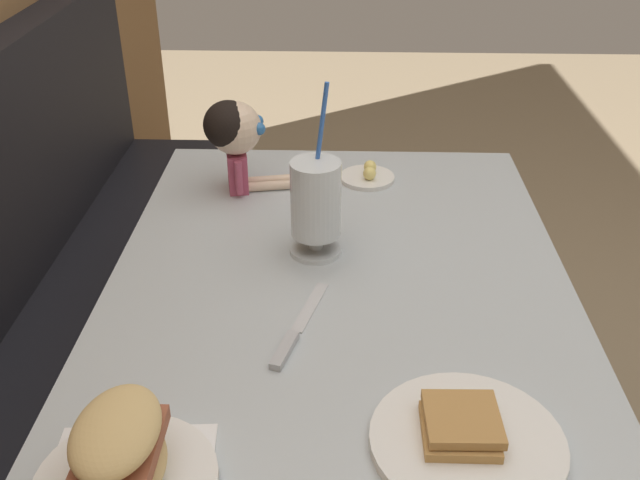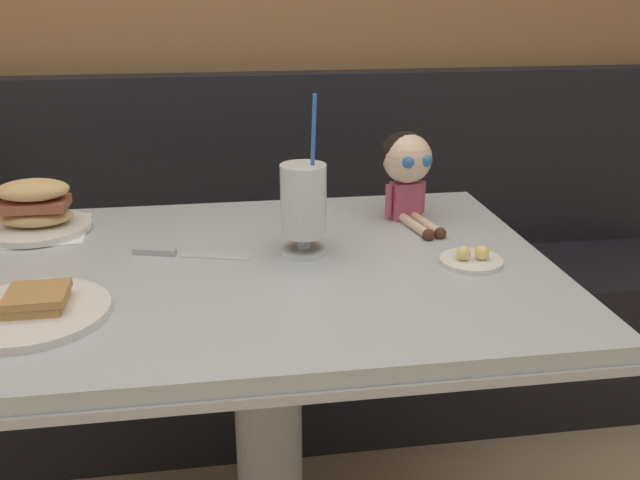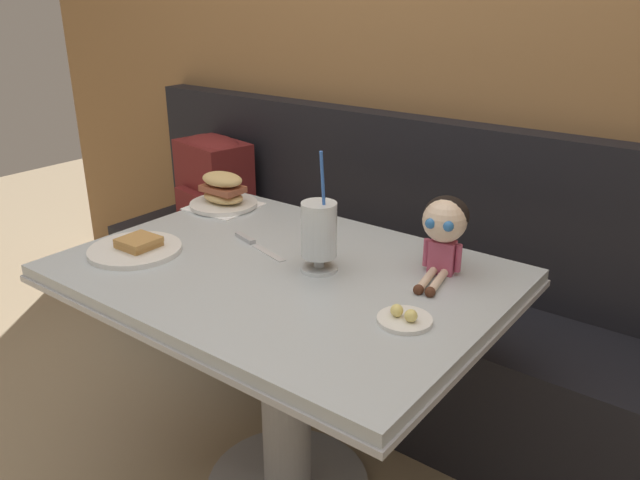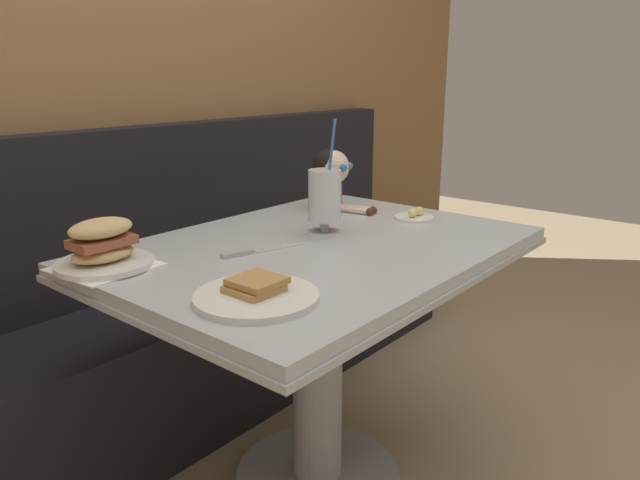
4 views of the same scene
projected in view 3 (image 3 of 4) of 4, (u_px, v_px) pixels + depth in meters
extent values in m
cube|color=olive|center=(450.00, 55.00, 2.08)|extent=(4.40, 0.08, 2.40)
cube|color=black|center=(393.00, 344.00, 2.24)|extent=(2.60, 0.48, 0.45)
cube|color=black|center=(428.00, 198.00, 2.19)|extent=(2.60, 0.10, 0.55)
cube|color=#B2BCC1|center=(283.00, 273.00, 1.62)|extent=(1.10, 0.80, 0.03)
cube|color=#B7BABF|center=(283.00, 281.00, 1.63)|extent=(1.11, 0.81, 0.02)
cylinder|color=#A5A8AD|center=(286.00, 389.00, 1.75)|extent=(0.14, 0.14, 0.65)
cylinder|color=white|center=(135.00, 250.00, 1.70)|extent=(0.25, 0.25, 0.01)
cube|color=tan|center=(139.00, 244.00, 1.70)|extent=(0.10, 0.10, 0.01)
cube|color=#B78447|center=(139.00, 240.00, 1.69)|extent=(0.10, 0.10, 0.01)
cylinder|color=silver|center=(319.00, 268.00, 1.60)|extent=(0.10, 0.10, 0.01)
cylinder|color=silver|center=(319.00, 261.00, 1.59)|extent=(0.03, 0.03, 0.03)
cylinder|color=silver|center=(319.00, 230.00, 1.56)|extent=(0.09, 0.09, 0.14)
cylinder|color=#E0DB6B|center=(319.00, 233.00, 1.56)|extent=(0.08, 0.08, 0.12)
cylinder|color=blue|center=(323.00, 195.00, 1.51)|extent=(0.01, 0.03, 0.22)
cube|color=white|center=(224.00, 206.00, 2.06)|extent=(0.21, 0.21, 0.00)
cylinder|color=white|center=(224.00, 204.00, 2.06)|extent=(0.22, 0.22, 0.01)
ellipsoid|color=tan|center=(223.00, 197.00, 2.05)|extent=(0.15, 0.10, 0.04)
cube|color=#995138|center=(223.00, 189.00, 2.04)|extent=(0.14, 0.09, 0.02)
ellipsoid|color=tan|center=(222.00, 179.00, 2.02)|extent=(0.15, 0.10, 0.04)
cylinder|color=white|center=(405.00, 320.00, 1.35)|extent=(0.12, 0.12, 0.01)
sphere|color=#F4E07A|center=(397.00, 310.00, 1.35)|extent=(0.03, 0.03, 0.03)
sphere|color=#F4E07A|center=(411.00, 316.00, 1.33)|extent=(0.03, 0.03, 0.03)
cube|color=silver|center=(268.00, 253.00, 1.70)|extent=(0.14, 0.06, 0.00)
cube|color=#B2B5BA|center=(245.00, 238.00, 1.79)|extent=(0.09, 0.04, 0.01)
cube|color=#B74C6B|center=(442.00, 257.00, 1.57)|extent=(0.07, 0.05, 0.08)
sphere|color=beige|center=(445.00, 220.00, 1.53)|extent=(0.11, 0.11, 0.11)
ellipsoid|color=black|center=(446.00, 216.00, 1.54)|extent=(0.13, 0.12, 0.10)
sphere|color=#2D6BB2|center=(430.00, 223.00, 1.50)|extent=(0.03, 0.03, 0.03)
sphere|color=#2D6BB2|center=(448.00, 226.00, 1.48)|extent=(0.03, 0.03, 0.03)
cylinder|color=beige|center=(426.00, 280.00, 1.52)|extent=(0.04, 0.12, 0.02)
cylinder|color=beige|center=(437.00, 282.00, 1.51)|extent=(0.04, 0.12, 0.02)
sphere|color=#4C2819|center=(418.00, 290.00, 1.47)|extent=(0.03, 0.03, 0.03)
sphere|color=#4C2819|center=(430.00, 292.00, 1.46)|extent=(0.03, 0.03, 0.03)
cylinder|color=#B74C6B|center=(426.00, 252.00, 1.59)|extent=(0.02, 0.02, 0.07)
cylinder|color=#B74C6B|center=(458.00, 258.00, 1.55)|extent=(0.02, 0.02, 0.07)
cube|color=maroon|center=(215.00, 187.00, 2.60)|extent=(0.33, 0.25, 0.38)
cube|color=maroon|center=(195.00, 212.00, 2.54)|extent=(0.22, 0.09, 0.17)
ellipsoid|color=maroon|center=(212.00, 144.00, 2.53)|extent=(0.32, 0.24, 0.07)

